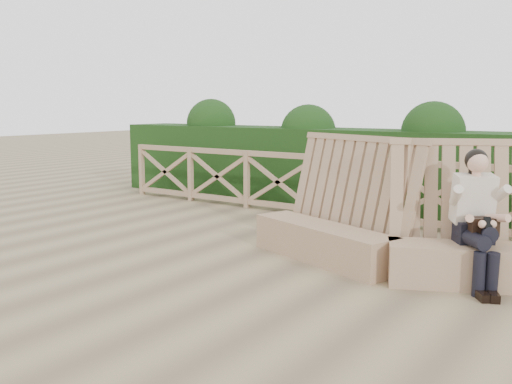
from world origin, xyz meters
The scene contains 5 objects.
ground centered at (0.00, 0.00, 0.00)m, with size 60.00×60.00×0.00m, color brown.
bench centered at (1.86, 1.14, 0.40)m, with size 4.13×1.59×1.59m.
woman centered at (2.70, 1.08, 0.79)m, with size 0.75×0.93×1.49m.
guardrail centered at (0.00, 3.50, 0.55)m, with size 10.10×0.09×1.10m.
hedge centered at (0.00, 4.70, 0.75)m, with size 12.00×1.20×1.50m, color black.
Camera 1 is at (4.23, -5.20, 1.95)m, focal length 40.00 mm.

